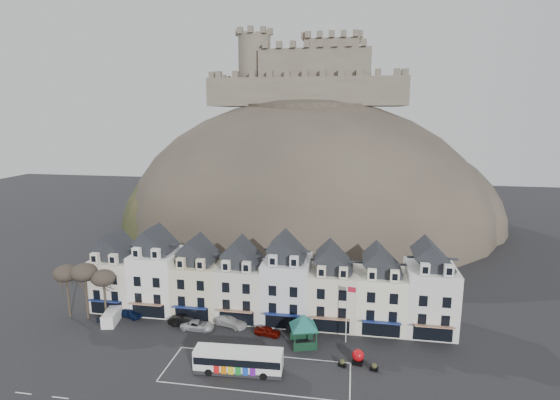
% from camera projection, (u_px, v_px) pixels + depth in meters
% --- Properties ---
extents(ground, '(300.00, 300.00, 0.00)m').
position_uv_depth(ground, '(238.00, 376.00, 51.11)').
color(ground, black).
rests_on(ground, ground).
extents(coach_bay_markings, '(22.00, 7.50, 0.01)m').
position_uv_depth(coach_bay_markings, '(257.00, 372.00, 51.99)').
color(coach_bay_markings, silver).
rests_on(coach_bay_markings, ground).
extents(townhouse_terrace, '(54.40, 9.35, 11.80)m').
position_uv_depth(townhouse_terrace, '(266.00, 283.00, 65.48)').
color(townhouse_terrace, '#F0E5D0').
rests_on(townhouse_terrace, ground).
extents(castle_hill, '(100.00, 76.00, 68.00)m').
position_uv_depth(castle_hill, '(309.00, 227.00, 117.53)').
color(castle_hill, '#332E28').
rests_on(castle_hill, ground).
extents(castle, '(50.20, 22.20, 22.00)m').
position_uv_depth(castle, '(311.00, 75.00, 116.51)').
color(castle, brown).
rests_on(castle, ground).
extents(tree_left_far, '(3.61, 3.61, 8.24)m').
position_uv_depth(tree_left_far, '(66.00, 274.00, 64.66)').
color(tree_left_far, '#332920').
rests_on(tree_left_far, ground).
extents(tree_left_mid, '(3.78, 3.78, 8.64)m').
position_uv_depth(tree_left_mid, '(84.00, 273.00, 64.10)').
color(tree_left_mid, '#332920').
rests_on(tree_left_mid, ground).
extents(tree_left_near, '(3.43, 3.43, 7.84)m').
position_uv_depth(tree_left_near, '(103.00, 278.00, 63.74)').
color(tree_left_near, '#332920').
rests_on(tree_left_near, ground).
extents(bus, '(10.61, 2.97, 2.96)m').
position_uv_depth(bus, '(238.00, 360.00, 51.63)').
color(bus, '#262628').
rests_on(bus, ground).
extents(bus_shelter, '(6.64, 6.64, 4.40)m').
position_uv_depth(bus_shelter, '(304.00, 321.00, 57.31)').
color(bus_shelter, black).
rests_on(bus_shelter, ground).
extents(red_buoy, '(1.49, 1.49, 1.84)m').
position_uv_depth(red_buoy, '(358.00, 356.00, 53.59)').
color(red_buoy, black).
rests_on(red_buoy, ground).
extents(flagpole, '(1.18, 0.26, 8.22)m').
position_uv_depth(flagpole, '(347.00, 310.00, 57.80)').
color(flagpole, silver).
rests_on(flagpole, ground).
extents(white_van, '(2.58, 4.34, 1.85)m').
position_uv_depth(white_van, '(112.00, 317.00, 63.94)').
color(white_van, white).
rests_on(white_van, ground).
extents(planter_west, '(1.06, 0.82, 0.95)m').
position_uv_depth(planter_west, '(342.00, 363.00, 53.03)').
color(planter_west, black).
rests_on(planter_west, ground).
extents(planter_east, '(1.05, 0.72, 0.95)m').
position_uv_depth(planter_east, '(374.00, 367.00, 52.18)').
color(planter_east, black).
rests_on(planter_east, ground).
extents(car_navy, '(4.32, 2.86, 1.37)m').
position_uv_depth(car_navy, '(130.00, 313.00, 65.86)').
color(car_navy, '#0C193F').
rests_on(car_navy, ground).
extents(car_black, '(4.78, 2.34, 1.51)m').
position_uv_depth(car_black, '(184.00, 322.00, 62.92)').
color(car_black, black).
rests_on(car_black, ground).
extents(car_silver, '(4.70, 2.27, 1.32)m').
position_uv_depth(car_silver, '(198.00, 325.00, 62.06)').
color(car_silver, '#BABDC3').
rests_on(car_silver, ground).
extents(car_white, '(5.75, 3.81, 1.55)m').
position_uv_depth(car_white, '(230.00, 320.00, 63.28)').
color(car_white, silver).
rests_on(car_white, ground).
extents(car_maroon, '(3.86, 2.07, 1.25)m').
position_uv_depth(car_maroon, '(267.00, 331.00, 60.41)').
color(car_maroon, '#5A0A05').
rests_on(car_maroon, ground).
extents(car_charcoal, '(4.16, 2.20, 1.30)m').
position_uv_depth(car_charcoal, '(301.00, 328.00, 61.29)').
color(car_charcoal, black).
rests_on(car_charcoal, ground).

